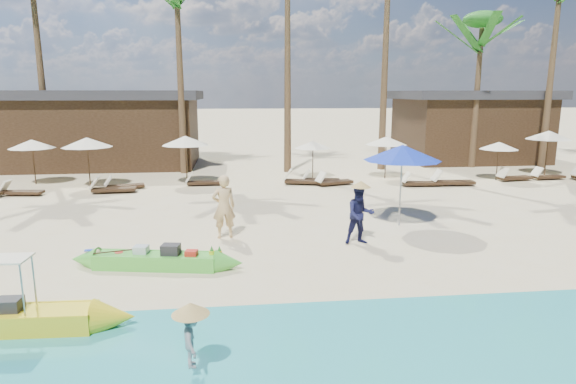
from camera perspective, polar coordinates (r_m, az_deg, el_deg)
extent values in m
plane|color=beige|center=(12.24, -2.77, -8.29)|extent=(240.00, 240.00, 0.00)
cube|color=tan|center=(7.74, -0.19, -20.94)|extent=(240.00, 4.50, 0.01)
cube|color=green|center=(12.20, -15.35, -7.89)|extent=(3.03, 1.14, 0.36)
cube|color=white|center=(12.19, -15.36, -7.81)|extent=(2.59, 0.89, 0.16)
cube|color=#262628|center=(12.00, -13.72, -6.81)|extent=(0.47, 0.40, 0.33)
cube|color=silver|center=(12.29, -17.00, -6.71)|extent=(0.37, 0.33, 0.26)
cube|color=red|center=(11.83, -11.38, -7.28)|extent=(0.32, 0.28, 0.21)
cylinder|color=red|center=(12.53, -19.40, -6.95)|extent=(0.21, 0.21, 0.08)
cylinder|color=#262628|center=(12.54, -20.55, -7.03)|extent=(0.19, 0.19, 0.07)
sphere|color=tan|center=(12.69, -21.64, -6.68)|extent=(0.17, 0.17, 0.17)
cylinder|color=yellow|center=(11.84, -9.02, -7.28)|extent=(0.13, 0.13, 0.17)
cylinder|color=yellow|center=(11.80, -8.12, -7.31)|extent=(0.13, 0.13, 0.17)
cube|color=#262628|center=(10.03, -30.13, -11.71)|extent=(0.43, 0.35, 0.31)
cube|color=#F2EBCC|center=(9.73, -30.67, -6.84)|extent=(0.85, 0.60, 0.03)
imported|color=#DCB176|center=(14.10, -7.62, -1.73)|extent=(0.75, 0.56, 1.87)
imported|color=#16183E|center=(13.59, 8.52, -2.67)|extent=(0.85, 0.68, 1.68)
imported|color=gray|center=(7.53, -11.34, -16.67)|extent=(0.41, 0.62, 0.90)
cylinder|color=#99999E|center=(15.62, 13.21, 0.60)|extent=(0.05, 0.05, 2.52)
cone|color=#132FB8|center=(15.45, 13.40, 4.57)|extent=(2.41, 2.41, 0.49)
cylinder|color=#3B2718|center=(25.15, -27.91, 3.08)|extent=(0.05, 0.05, 2.02)
cone|color=#F2EBCC|center=(25.06, -28.10, 5.05)|extent=(2.02, 2.02, 0.40)
cube|color=#3B2718|center=(22.73, -28.90, -0.02)|extent=(1.65, 0.71, 0.11)
cube|color=#F2EBCC|center=(23.04, -30.50, 0.67)|extent=(0.42, 0.56, 0.47)
cylinder|color=#3B2718|center=(23.32, -22.56, 3.17)|extent=(0.05, 0.05, 2.18)
cone|color=#F2EBCC|center=(23.22, -22.74, 5.45)|extent=(2.18, 2.18, 0.44)
cube|color=#3B2718|center=(21.72, -19.91, 0.30)|extent=(1.80, 0.69, 0.12)
cube|color=#F2EBCC|center=(21.81, -21.99, 1.03)|extent=(0.43, 0.60, 0.52)
cube|color=#3B2718|center=(22.40, -18.71, 0.67)|extent=(1.68, 0.92, 0.11)
cube|color=#F2EBCC|center=(22.33, -20.56, 1.24)|extent=(0.48, 0.59, 0.47)
cylinder|color=#3B2718|center=(22.86, -11.97, 3.65)|extent=(0.05, 0.05, 2.17)
cone|color=#F2EBCC|center=(22.75, -12.07, 5.98)|extent=(2.17, 2.17, 0.43)
cube|color=#3B2718|center=(22.40, -9.82, 1.12)|extent=(1.57, 0.52, 0.11)
cube|color=#F2EBCC|center=(22.40, -11.61, 1.77)|extent=(0.36, 0.51, 0.46)
cylinder|color=#3B2718|center=(23.81, 2.95, 3.76)|extent=(0.05, 0.05, 1.81)
cone|color=#F2EBCC|center=(23.71, 2.97, 5.63)|extent=(1.81, 1.81, 0.36)
cube|color=#3B2718|center=(22.29, 1.92, 1.27)|extent=(1.85, 1.00, 0.12)
cube|color=#F2EBCC|center=(22.33, -0.06, 2.11)|extent=(0.53, 0.65, 0.52)
cube|color=#3B2718|center=(22.72, 4.05, 1.43)|extent=(1.71, 0.79, 0.12)
cube|color=#F2EBCC|center=(22.67, 2.23, 2.16)|extent=(0.45, 0.58, 0.48)
cylinder|color=#3B2718|center=(24.27, 11.50, 3.94)|extent=(0.05, 0.05, 2.02)
cone|color=#F2EBCC|center=(24.17, 11.58, 5.99)|extent=(2.02, 2.02, 0.40)
cube|color=#3B2718|center=(22.23, 5.59, 1.17)|extent=(1.74, 0.99, 0.12)
cube|color=#F2EBCC|center=(21.84, 3.92, 1.79)|extent=(0.51, 0.62, 0.48)
cube|color=#3B2718|center=(22.70, 15.54, 1.02)|extent=(1.69, 0.63, 0.12)
cube|color=#F2EBCC|center=(22.42, 13.81, 1.74)|extent=(0.40, 0.56, 0.48)
cylinder|color=#3B2718|center=(25.46, 23.58, 3.31)|extent=(0.05, 0.05, 1.81)
cone|color=#F2EBCC|center=(25.37, 23.72, 5.05)|extent=(1.81, 1.81, 0.36)
cube|color=#3B2718|center=(23.29, 19.03, 1.11)|extent=(1.88, 0.72, 0.13)
cube|color=#F2EBCC|center=(22.95, 17.19, 1.90)|extent=(0.45, 0.63, 0.54)
cylinder|color=#3B2718|center=(28.17, 28.32, 4.03)|extent=(0.06, 0.06, 2.22)
cone|color=#F2EBCC|center=(28.08, 28.51, 5.95)|extent=(2.22, 2.22, 0.44)
cube|color=#3B2718|center=(25.74, 25.32, 1.54)|extent=(1.72, 0.77, 0.12)
cube|color=#F2EBCC|center=(25.23, 24.11, 2.13)|extent=(0.45, 0.59, 0.48)
cube|color=#3B2718|center=(26.86, 28.50, 1.60)|extent=(1.61, 0.65, 0.11)
cube|color=#F2EBCC|center=(26.38, 27.40, 2.16)|extent=(0.40, 0.54, 0.46)
cone|color=brown|center=(28.32, -27.30, 12.98)|extent=(0.40, 0.40, 10.89)
cone|color=brown|center=(25.91, -12.66, 13.30)|extent=(0.40, 0.40, 10.08)
cone|color=brown|center=(25.70, -0.06, 14.91)|extent=(0.40, 0.40, 11.26)
cone|color=brown|center=(27.23, 11.50, 16.51)|extent=(0.40, 0.40, 13.16)
cone|color=brown|center=(29.32, 21.46, 10.61)|extent=(0.40, 0.40, 8.07)
ellipsoid|color=#1B6118|center=(29.58, 22.07, 18.43)|extent=(2.08, 2.08, 0.88)
cone|color=brown|center=(30.54, 28.74, 12.42)|extent=(0.40, 0.40, 10.64)
cube|color=#3B2718|center=(29.97, -20.65, 6.57)|extent=(10.00, 6.00, 3.80)
cube|color=#2D2D33|center=(29.89, -20.95, 10.68)|extent=(10.80, 6.60, 0.50)
cube|color=#3B2718|center=(32.58, 20.57, 6.93)|extent=(8.00, 6.00, 3.80)
cube|color=#2D2D33|center=(32.50, 20.84, 10.70)|extent=(8.80, 6.60, 0.50)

